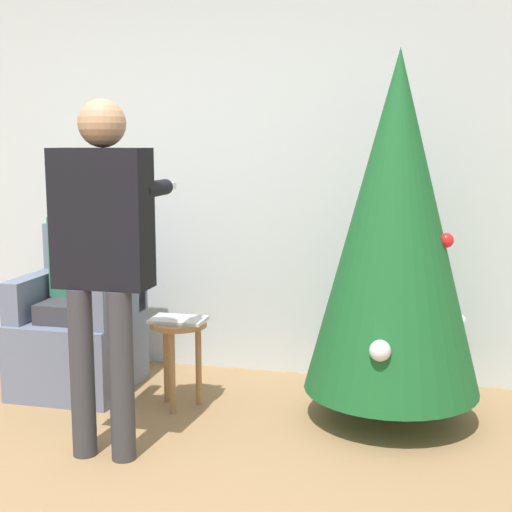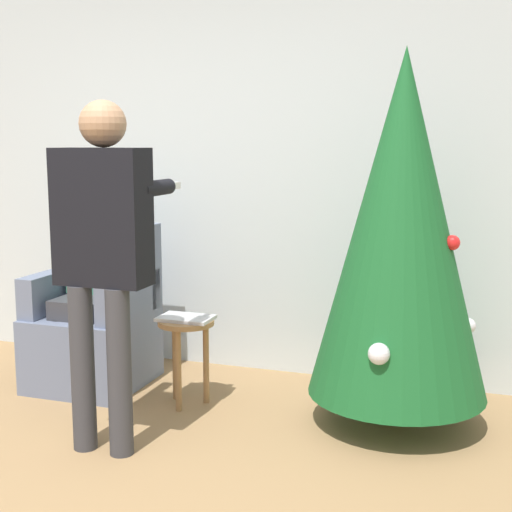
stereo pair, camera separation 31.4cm
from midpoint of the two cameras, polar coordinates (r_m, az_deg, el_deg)
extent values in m
cube|color=silver|center=(4.82, -5.55, 6.80)|extent=(8.00, 0.06, 2.70)
cylinder|color=brown|center=(4.12, 8.47, -11.62)|extent=(0.10, 0.10, 0.18)
cone|color=#195B28|center=(3.88, 8.82, 2.54)|extent=(0.97, 0.97, 1.85)
sphere|color=white|center=(3.60, 7.44, -7.55)|extent=(0.11, 0.11, 0.11)
sphere|color=#B23399|center=(4.18, 6.34, -0.43)|extent=(0.06, 0.06, 0.06)
sphere|color=white|center=(4.14, 13.82, -5.09)|extent=(0.08, 0.08, 0.08)
sphere|color=red|center=(3.83, 12.74, 1.22)|extent=(0.08, 0.08, 0.08)
cube|color=slate|center=(4.67, -15.93, -7.51)|extent=(0.66, 0.69, 0.47)
cube|color=slate|center=(4.79, -14.59, -0.79)|extent=(0.66, 0.14, 0.55)
cube|color=slate|center=(4.73, -18.99, -2.96)|extent=(0.12, 0.62, 0.26)
cube|color=slate|center=(4.46, -13.09, -3.40)|extent=(0.12, 0.62, 0.26)
cylinder|color=#38383D|center=(4.56, -18.28, -8.04)|extent=(0.11, 0.11, 0.47)
cylinder|color=#38383D|center=(4.46, -16.08, -8.32)|extent=(0.11, 0.11, 0.47)
cube|color=#38383D|center=(4.56, -16.40, -4.15)|extent=(0.32, 0.40, 0.12)
cube|color=#337A5B|center=(4.63, -15.65, 0.00)|extent=(0.36, 0.20, 0.50)
sphere|color=tan|center=(4.59, -15.83, 4.32)|extent=(0.20, 0.20, 0.20)
cylinder|color=#38383D|center=(3.67, -16.16, -9.01)|extent=(0.12, 0.12, 0.85)
cylinder|color=#38383D|center=(3.58, -13.22, -9.38)|extent=(0.12, 0.12, 0.85)
cube|color=black|center=(3.52, -14.75, 2.90)|extent=(0.46, 0.20, 0.67)
sphere|color=tan|center=(3.53, -14.77, 10.23)|extent=(0.23, 0.23, 0.23)
cylinder|color=black|center=(3.77, -16.10, 5.29)|extent=(0.08, 0.30, 0.08)
cylinder|color=black|center=(3.59, -10.61, 5.31)|extent=(0.08, 0.30, 0.08)
cube|color=white|center=(3.76, -9.41, 5.52)|extent=(0.04, 0.14, 0.04)
cylinder|color=#A37547|center=(4.18, -8.38, -5.42)|extent=(0.33, 0.33, 0.03)
cylinder|color=#A37547|center=(4.15, -8.91, -9.24)|extent=(0.04, 0.04, 0.48)
cylinder|color=#A37547|center=(4.27, -6.75, -8.67)|extent=(0.04, 0.04, 0.48)
cylinder|color=#A37547|center=(4.34, -9.25, -8.42)|extent=(0.04, 0.04, 0.48)
cube|color=silver|center=(4.18, -8.39, -5.09)|extent=(0.31, 0.21, 0.02)
camera|label=1|loc=(0.16, -92.48, -0.40)|focal=50.00mm
camera|label=2|loc=(0.16, 87.52, 0.40)|focal=50.00mm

